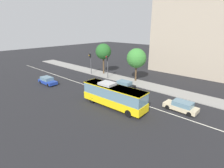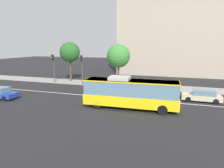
% 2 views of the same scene
% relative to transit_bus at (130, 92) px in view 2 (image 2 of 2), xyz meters
% --- Properties ---
extents(ground_plane, '(160.00, 160.00, 0.00)m').
position_rel_transit_bus_xyz_m(ground_plane, '(-0.54, 3.52, -1.81)').
color(ground_plane, black).
extents(sidewalk_kerb, '(80.00, 3.91, 0.14)m').
position_rel_transit_bus_xyz_m(sidewalk_kerb, '(-0.54, 11.52, -1.74)').
color(sidewalk_kerb, gray).
rests_on(sidewalk_kerb, ground_plane).
extents(lane_centre_line, '(76.00, 0.16, 0.01)m').
position_rel_transit_bus_xyz_m(lane_centre_line, '(-0.54, 3.52, -1.80)').
color(lane_centre_line, silver).
rests_on(lane_centre_line, ground_plane).
extents(transit_bus, '(10.09, 2.88, 3.46)m').
position_rel_transit_bus_xyz_m(transit_bus, '(0.00, 0.00, 0.00)').
color(transit_bus, yellow).
rests_on(transit_bus, ground_plane).
extents(sedan_blue, '(4.54, 1.89, 1.46)m').
position_rel_transit_bus_xyz_m(sedan_blue, '(-16.88, -1.21, -1.09)').
color(sedan_blue, '#1E3899').
rests_on(sedan_blue, ground_plane).
extents(sedan_beige, '(4.54, 1.91, 1.46)m').
position_rel_transit_bus_xyz_m(sedan_beige, '(7.80, 5.27, -1.09)').
color(sedan_beige, '#C6B793').
rests_on(sedan_beige, ground_plane).
extents(sedan_black, '(4.54, 1.90, 1.46)m').
position_rel_transit_bus_xyz_m(sedan_black, '(-3.86, 7.19, -1.09)').
color(sedan_black, black).
rests_on(sedan_black, ground_plane).
extents(traffic_light_near_corner, '(0.32, 0.62, 5.20)m').
position_rel_transit_bus_xyz_m(traffic_light_near_corner, '(-10.56, 9.73, 1.75)').
color(traffic_light_near_corner, '#47474C').
rests_on(traffic_light_near_corner, ground_plane).
extents(traffic_light_mid_block, '(0.34, 0.62, 5.20)m').
position_rel_transit_bus_xyz_m(traffic_light_mid_block, '(-16.23, 9.77, 1.75)').
color(traffic_light_mid_block, '#47474C').
rests_on(traffic_light_mid_block, ground_plane).
extents(street_tree_kerbside_left, '(4.04, 4.04, 6.96)m').
position_rel_transit_bus_xyz_m(street_tree_kerbside_left, '(-4.86, 12.51, 3.11)').
color(street_tree_kerbside_left, '#4C3823').
rests_on(street_tree_kerbside_left, ground_plane).
extents(street_tree_kerbside_centre, '(3.71, 3.71, 7.36)m').
position_rel_transit_bus_xyz_m(street_tree_kerbside_centre, '(-14.11, 12.12, 3.66)').
color(street_tree_kerbside_centre, '#4C3823').
rests_on(street_tree_kerbside_centre, ground_plane).
extents(office_block_background, '(23.81, 13.25, 20.40)m').
position_rel_transit_bus_xyz_m(office_block_background, '(3.43, 30.07, 8.39)').
color(office_block_background, tan).
rests_on(office_block_background, ground_plane).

